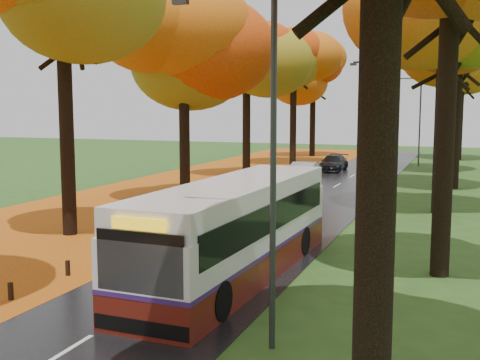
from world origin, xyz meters
The scene contains 13 objects.
road centered at (0.00, 25.00, 0.02)m, with size 6.50×90.00×0.04m, color black.
centre_line centered at (0.00, 25.00, 0.04)m, with size 0.12×90.00×0.01m, color silver.
leaf_verge centered at (-9.00, 25.00, 0.01)m, with size 12.00×90.00×0.02m, color maroon.
leaf_drift centered at (-3.05, 25.00, 0.04)m, with size 0.90×90.00×0.01m, color #C47C14.
trees_left centered at (-7.18, 27.06, 9.53)m, with size 9.20×74.00×13.88m.
trees_right centered at (7.19, 26.91, 9.69)m, with size 9.30×74.20×13.96m.
streetlamp_near centered at (3.95, 8.00, 4.71)m, with size 2.45×0.18×8.00m.
streetlamp_mid centered at (3.95, 30.00, 4.71)m, with size 2.45×0.18×8.00m.
streetlamp_far centered at (3.95, 52.00, 4.71)m, with size 2.45×0.18×8.00m.
bus centered at (1.40, 13.01, 1.63)m, with size 3.01×11.59×3.03m.
car_white centered at (-2.17, 31.92, 0.72)m, with size 1.62×4.02×1.37m, color silver.
car_silver centered at (-2.25, 35.56, 0.81)m, with size 1.63×4.68×1.54m, color #95979C.
car_dark centered at (-2.18, 45.18, 0.70)m, with size 1.84×4.54×1.32m, color black.
Camera 1 is at (8.11, -4.48, 5.45)m, focal length 45.00 mm.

